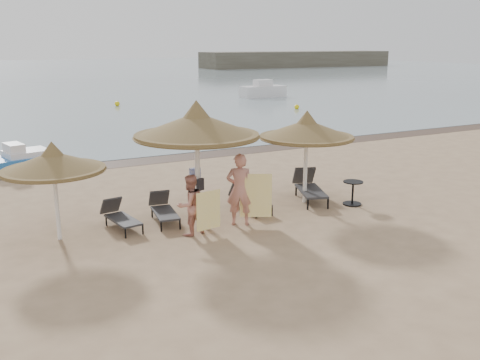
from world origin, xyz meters
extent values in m
plane|color=tan|center=(0.00, 0.00, 0.00)|extent=(160.00, 160.00, 0.00)
cube|color=gray|center=(0.00, 80.00, 0.01)|extent=(200.00, 140.00, 0.03)
cube|color=#4D3B30|center=(0.00, 9.40, 0.00)|extent=(200.00, 1.60, 0.01)
cube|color=#5A5548|center=(55.00, 80.00, 1.50)|extent=(40.00, 8.00, 3.00)
cube|color=silver|center=(18.00, 30.00, 0.50)|extent=(4.00, 1.60, 1.00)
cube|color=silver|center=(18.00, 30.00, 1.25)|extent=(1.50, 1.00, 0.60)
cylinder|color=white|center=(-4.19, 1.59, 0.90)|extent=(0.10, 0.10, 1.80)
cone|color=olive|center=(-4.19, 1.59, 1.99)|extent=(2.49, 2.49, 0.47)
cone|color=olive|center=(-4.19, 1.59, 2.27)|extent=(0.60, 0.60, 0.39)
cylinder|color=olive|center=(-4.19, 1.59, 1.77)|extent=(2.44, 2.44, 0.09)
cylinder|color=white|center=(-0.61, 1.23, 1.21)|extent=(0.14, 0.14, 2.41)
cone|color=olive|center=(-0.61, 1.23, 2.66)|extent=(3.33, 3.33, 0.63)
cone|color=olive|center=(-0.61, 1.23, 3.04)|extent=(0.80, 0.80, 0.52)
cylinder|color=olive|center=(-0.61, 1.23, 2.36)|extent=(3.26, 3.26, 0.11)
cylinder|color=white|center=(2.99, 1.43, 1.02)|extent=(0.12, 0.12, 2.05)
cone|color=olive|center=(2.99, 1.43, 2.26)|extent=(2.83, 2.83, 0.54)
cone|color=olive|center=(2.99, 1.43, 2.59)|extent=(0.68, 0.68, 0.44)
cylinder|color=olive|center=(2.99, 1.43, 2.01)|extent=(2.77, 2.77, 0.10)
cylinder|color=black|center=(-2.73, 0.90, 0.12)|extent=(0.04, 0.04, 0.24)
cylinder|color=black|center=(-2.26, 0.97, 0.12)|extent=(0.04, 0.04, 0.24)
cylinder|color=black|center=(-2.91, 2.07, 0.12)|extent=(0.04, 0.04, 0.24)
cylinder|color=black|center=(-2.44, 2.15, 0.12)|extent=(0.04, 0.04, 0.24)
cube|color=black|center=(-2.59, 1.56, 0.26)|extent=(0.72, 1.35, 0.05)
cube|color=black|center=(-2.71, 2.31, 0.47)|extent=(0.58, 0.44, 0.48)
cylinder|color=black|center=(-1.78, 0.94, 0.12)|extent=(0.04, 0.04, 0.25)
cylinder|color=black|center=(-1.29, 0.88, 0.12)|extent=(0.04, 0.04, 0.25)
cylinder|color=black|center=(-1.61, 2.17, 0.12)|extent=(0.04, 0.04, 0.25)
cylinder|color=black|center=(-1.12, 2.10, 0.12)|extent=(0.04, 0.04, 0.25)
cube|color=black|center=(-1.44, 1.57, 0.27)|extent=(0.72, 1.39, 0.05)
cube|color=black|center=(-1.34, 2.34, 0.49)|extent=(0.59, 0.44, 0.50)
cylinder|color=black|center=(0.92, 0.74, 0.13)|extent=(0.05, 0.05, 0.25)
cylinder|color=black|center=(1.43, 0.74, 0.13)|extent=(0.05, 0.05, 0.25)
cylinder|color=black|center=(0.90, 2.00, 0.13)|extent=(0.05, 0.05, 0.25)
cylinder|color=black|center=(1.41, 2.01, 0.13)|extent=(0.05, 0.05, 0.25)
cube|color=black|center=(1.16, 1.42, 0.28)|extent=(0.58, 1.37, 0.05)
cube|color=black|center=(1.15, 2.22, 0.50)|extent=(0.57, 0.39, 0.51)
cylinder|color=black|center=(2.64, 0.74, 0.15)|extent=(0.05, 0.05, 0.30)
cylinder|color=black|center=(3.20, 0.53, 0.15)|extent=(0.05, 0.05, 0.30)
cylinder|color=black|center=(3.17, 2.15, 0.15)|extent=(0.05, 0.05, 0.30)
cylinder|color=black|center=(3.73, 1.94, 0.15)|extent=(0.05, 0.05, 0.30)
cube|color=black|center=(3.20, 1.39, 0.33)|extent=(1.19, 1.75, 0.06)
cube|color=black|center=(3.53, 2.28, 0.59)|extent=(0.79, 0.66, 0.61)
cylinder|color=black|center=(4.13, 0.55, 0.02)|extent=(0.56, 0.56, 0.04)
cylinder|color=black|center=(4.13, 0.55, 0.36)|extent=(0.06, 0.06, 0.67)
cylinder|color=black|center=(4.13, 0.55, 0.70)|extent=(0.59, 0.59, 0.03)
imported|color=#B97564|center=(-1.18, 0.40, 0.90)|extent=(0.95, 0.74, 1.81)
imported|color=#B97564|center=(0.28, 0.52, 1.13)|extent=(1.23, 1.08, 2.25)
cube|color=yellow|center=(-0.83, 0.05, 0.69)|extent=(0.70, 0.14, 0.99)
cube|color=yellow|center=(0.63, 0.27, 0.82)|extent=(0.76, 0.42, 1.18)
cube|color=silver|center=(-0.61, 1.41, 1.27)|extent=(0.31, 0.13, 0.39)
cube|color=black|center=(-0.61, 1.07, 1.08)|extent=(0.24, 0.16, 0.32)
cube|color=#1F62B5|center=(-4.00, 9.67, 0.30)|extent=(2.64, 1.90, 0.60)
cube|color=silver|center=(-4.00, 9.67, 0.67)|extent=(1.74, 1.50, 0.27)
cube|color=silver|center=(-4.42, 9.58, 0.92)|extent=(0.74, 1.07, 0.38)
sphere|color=yellow|center=(4.67, 29.18, 0.19)|extent=(0.38, 0.38, 0.38)
sphere|color=yellow|center=(15.78, 21.18, 0.18)|extent=(0.35, 0.35, 0.35)
sphere|color=yellow|center=(17.90, 30.70, 0.16)|extent=(0.33, 0.33, 0.33)
camera|label=1|loc=(-6.01, -11.53, 4.73)|focal=40.00mm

